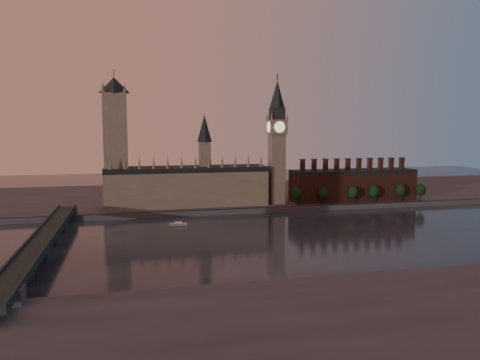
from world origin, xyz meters
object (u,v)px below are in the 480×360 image
at_px(victoria_tower, 116,138).
at_px(westminster_bridge, 44,242).
at_px(river_boat, 178,224).
at_px(big_ben, 277,140).

bearing_deg(victoria_tower, westminster_bridge, -106.56).
xyz_separation_m(victoria_tower, westminster_bridge, (-35.00, -117.70, -51.65)).
distance_m(victoria_tower, river_boat, 91.85).
relative_size(victoria_tower, westminster_bridge, 0.54).
distance_m(big_ben, westminster_bridge, 205.83).
xyz_separation_m(big_ben, westminster_bridge, (-165.00, -112.70, -49.39)).
bearing_deg(westminster_bridge, victoria_tower, 73.44).
xyz_separation_m(victoria_tower, big_ben, (130.00, -5.00, -2.26)).
distance_m(victoria_tower, big_ben, 130.12).
distance_m(westminster_bridge, river_boat, 98.18).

